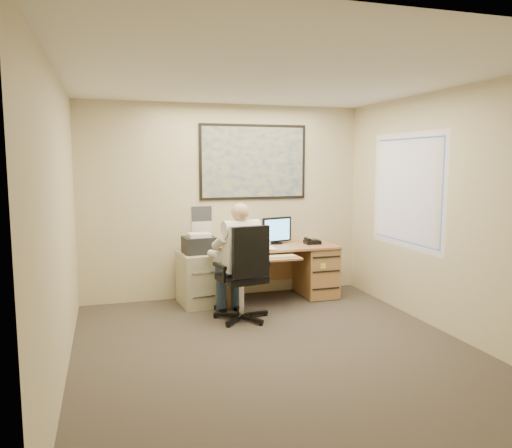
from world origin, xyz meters
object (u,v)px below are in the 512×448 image
object	(u,v)px
filing_cabinet	(199,274)
office_chair	(242,293)
desk	(300,265)
person	(241,262)

from	to	relation	value
filing_cabinet	office_chair	world-z (taller)	office_chair
filing_cabinet	desk	bearing A→B (deg)	-5.53
desk	office_chair	world-z (taller)	office_chair
office_chair	desk	bearing A→B (deg)	28.19
desk	filing_cabinet	bearing A→B (deg)	-179.55
filing_cabinet	person	xyz separation A→B (m)	(0.37, -0.76, 0.29)
office_chair	person	xyz separation A→B (m)	(0.01, 0.08, 0.37)
office_chair	person	bearing A→B (deg)	73.31
desk	filing_cabinet	size ratio (longest dim) A/B	1.65
office_chair	filing_cabinet	bearing A→B (deg)	103.29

